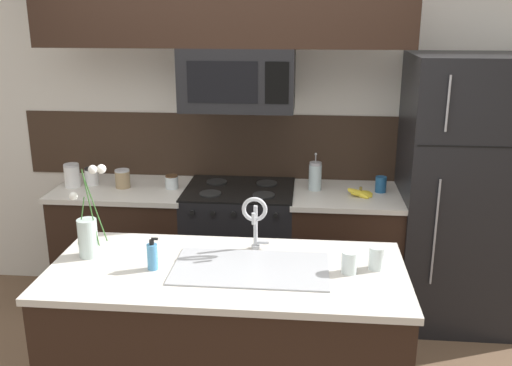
{
  "coord_description": "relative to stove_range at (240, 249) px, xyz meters",
  "views": [
    {
      "loc": [
        0.47,
        -2.88,
        2.13
      ],
      "look_at": [
        0.18,
        0.27,
        1.16
      ],
      "focal_mm": 40.0,
      "sensor_mm": 36.0,
      "label": 1
    }
  ],
  "objects": [
    {
      "name": "rear_partition",
      "position": [
        0.3,
        0.38,
        0.84
      ],
      "size": [
        5.2,
        0.1,
        2.6
      ],
      "primitive_type": "cube",
      "color": "silver",
      "rests_on": "ground"
    },
    {
      "name": "splash_band",
      "position": [
        -0.0,
        0.32,
        0.69
      ],
      "size": [
        3.32,
        0.01,
        0.48
      ],
      "primitive_type": "cube",
      "color": "#332319",
      "rests_on": "rear_partition"
    },
    {
      "name": "back_counter_left",
      "position": [
        -0.84,
        0.0,
        -0.01
      ],
      "size": [
        0.95,
        0.65,
        0.91
      ],
      "color": "black",
      "rests_on": "ground"
    },
    {
      "name": "back_counter_right",
      "position": [
        0.75,
        0.0,
        -0.01
      ],
      "size": [
        0.76,
        0.65,
        0.91
      ],
      "color": "black",
      "rests_on": "ground"
    },
    {
      "name": "stove_range",
      "position": [
        0.0,
        0.0,
        0.0
      ],
      "size": [
        0.76,
        0.64,
        0.93
      ],
      "color": "black",
      "rests_on": "ground"
    },
    {
      "name": "microwave",
      "position": [
        0.0,
        -0.02,
        1.23
      ],
      "size": [
        0.74,
        0.4,
        0.41
      ],
      "color": "black"
    },
    {
      "name": "refrigerator",
      "position": [
        1.54,
        0.02,
        0.47
      ],
      "size": [
        0.86,
        0.74,
        1.86
      ],
      "color": "black",
      "rests_on": "ground"
    },
    {
      "name": "storage_jar_tall",
      "position": [
        -1.2,
        -0.03,
        0.53
      ],
      "size": [
        0.11,
        0.11,
        0.17
      ],
      "color": "silver",
      "rests_on": "back_counter_left"
    },
    {
      "name": "storage_jar_medium",
      "position": [
        -1.08,
        0.03,
        0.51
      ],
      "size": [
        0.1,
        0.1,
        0.13
      ],
      "color": "silver",
      "rests_on": "back_counter_left"
    },
    {
      "name": "storage_jar_short",
      "position": [
        -0.83,
        -0.01,
        0.51
      ],
      "size": [
        0.1,
        0.1,
        0.13
      ],
      "color": "#997F5B",
      "rests_on": "back_counter_left"
    },
    {
      "name": "storage_jar_squat",
      "position": [
        -0.48,
        -0.0,
        0.5
      ],
      "size": [
        0.09,
        0.09,
        0.1
      ],
      "color": "silver",
      "rests_on": "back_counter_left"
    },
    {
      "name": "banana_bunch",
      "position": [
        0.83,
        -0.06,
        0.47
      ],
      "size": [
        0.19,
        0.15,
        0.08
      ],
      "color": "yellow",
      "rests_on": "back_counter_right"
    },
    {
      "name": "french_press",
      "position": [
        0.53,
        0.06,
        0.55
      ],
      "size": [
        0.09,
        0.09,
        0.27
      ],
      "color": "silver",
      "rests_on": "back_counter_right"
    },
    {
      "name": "coffee_tin",
      "position": [
        0.98,
        0.05,
        0.5
      ],
      "size": [
        0.08,
        0.08,
        0.11
      ],
      "primitive_type": "cylinder",
      "color": "#1E5184",
      "rests_on": "back_counter_right"
    },
    {
      "name": "island_counter",
      "position": [
        0.09,
        -1.25,
        -0.01
      ],
      "size": [
        1.76,
        0.8,
        0.91
      ],
      "color": "black",
      "rests_on": "ground"
    },
    {
      "name": "kitchen_sink",
      "position": [
        0.21,
        -1.25,
        0.38
      ],
      "size": [
        0.76,
        0.42,
        0.16
      ],
      "color": "#ADAFB5",
      "rests_on": "island_counter"
    },
    {
      "name": "sink_faucet",
      "position": [
        0.21,
        -1.04,
        0.65
      ],
      "size": [
        0.14,
        0.14,
        0.31
      ],
      "color": "#B7BABF",
      "rests_on": "island_counter"
    },
    {
      "name": "dish_soap_bottle",
      "position": [
        -0.27,
        -1.29,
        0.52
      ],
      "size": [
        0.06,
        0.05,
        0.16
      ],
      "color": "#4C93C6",
      "rests_on": "island_counter"
    },
    {
      "name": "drinking_glass",
      "position": [
        0.68,
        -1.25,
        0.5
      ],
      "size": [
        0.08,
        0.08,
        0.11
      ],
      "color": "silver",
      "rests_on": "island_counter"
    },
    {
      "name": "spare_glass",
      "position": [
        0.82,
        -1.19,
        0.51
      ],
      "size": [
        0.07,
        0.07,
        0.11
      ],
      "color": "silver",
      "rests_on": "island_counter"
    },
    {
      "name": "flower_vase",
      "position": [
        -0.63,
        -1.17,
        0.57
      ],
      "size": [
        0.18,
        0.13,
        0.49
      ],
      "color": "silver",
      "rests_on": "island_counter"
    }
  ]
}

